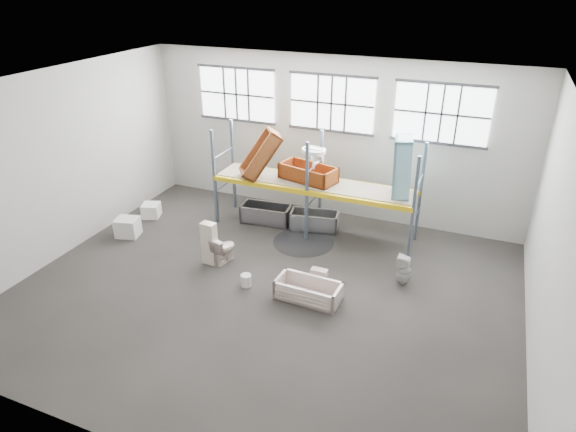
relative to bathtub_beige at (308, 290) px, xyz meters
The scene contains 34 objects.
floor 1.14m from the bathtub_beige, behind, with size 12.00×10.00×0.10m, color #403B37.
ceiling 4.94m from the bathtub_beige, behind, with size 12.00×10.00×0.10m, color silver.
wall_back 5.54m from the bathtub_beige, 102.59° to the left, with size 12.00×0.10×5.00m, color #AFACA3.
wall_front 5.75m from the bathtub_beige, 102.06° to the right, with size 12.00×0.10×5.00m, color #A39F96.
wall_left 7.50m from the bathtub_beige, behind, with size 0.10×10.00×5.00m, color #9E9B92.
wall_right 5.44m from the bathtub_beige, ahead, with size 0.10×10.00×5.00m, color #A8A59B.
window_left 7.29m from the bathtub_beige, 131.72° to the left, with size 2.60×0.04×1.60m, color white.
window_mid 5.99m from the bathtub_beige, 102.87° to the left, with size 2.60×0.04×1.60m, color white.
window_right 6.25m from the bathtub_beige, 66.51° to the left, with size 2.60×0.04×1.60m, color white.
rack_upright_la 5.12m from the bathtub_beige, 145.82° to the left, with size 0.08×0.08×3.00m, color slate.
rack_upright_lb 5.86m from the bathtub_beige, 135.82° to the left, with size 0.08×0.08×3.00m, color slate.
rack_upright_ma 3.25m from the bathtub_beige, 111.59° to the left, with size 0.08×0.08×3.00m, color slate.
rack_upright_mb 4.33m from the bathtub_beige, 105.46° to the left, with size 0.08×0.08×3.00m, color slate.
rack_upright_ra 3.60m from the bathtub_beige, 55.75° to the left, with size 0.08×0.08×3.00m, color slate.
rack_upright_rb 4.59m from the bathtub_beige, 64.55° to the left, with size 0.08×0.08×3.00m, color slate.
rack_beam_front 3.25m from the bathtub_beige, 111.59° to the left, with size 6.00×0.10×0.14m, color yellow.
rack_beam_back 4.33m from the bathtub_beige, 105.46° to the left, with size 6.00×0.10×0.14m, color yellow.
shelf_deck 3.81m from the bathtub_beige, 108.04° to the left, with size 5.90×1.10×0.03m, color gray.
wet_patch 2.82m from the bathtub_beige, 113.09° to the left, with size 1.80×1.80×0.00m, color black.
bathtub_beige is the anchor object (origin of this frame).
cistern_spare 0.63m from the bathtub_beige, 84.52° to the left, with size 0.42×0.20×0.40m, color #C1ABA3.
sink_in_tub 0.92m from the bathtub_beige, 142.01° to the left, with size 0.42×0.42×0.14m, color beige.
toilet_beige 2.85m from the bathtub_beige, 164.75° to the left, with size 0.44×0.77×0.78m, color beige.
cistern_tall 3.11m from the bathtub_beige, 169.90° to the left, with size 0.39×0.25×1.21m, color beige.
toilet_white 2.53m from the bathtub_beige, 37.38° to the left, with size 0.36×0.37×0.80m, color silver.
steel_tub_left 4.30m from the bathtub_beige, 128.33° to the left, with size 1.54×0.72×0.57m, color #94959B, non-canonical shape.
steel_tub_right 3.71m from the bathtub_beige, 107.48° to the left, with size 1.46×0.68×0.53m, color #B5B8BC, non-canonical shape.
rust_tub_flat 4.04m from the bathtub_beige, 110.82° to the left, with size 1.68×0.79×0.47m, color #9A5211, non-canonical shape.
rust_tub_tilted 4.69m from the bathtub_beige, 130.41° to the left, with size 1.57×0.74×0.44m, color brown, non-canonical shape.
sink_on_shelf 3.89m from the bathtub_beige, 108.42° to the left, with size 0.70×0.54×0.62m, color white.
blue_tub_upright 4.28m from the bathtub_beige, 67.80° to the left, with size 1.67×0.78×0.47m, color #7DB8C7, non-canonical shape.
bucket 1.65m from the bathtub_beige, behind, with size 0.27×0.27×0.31m, color silver.
carton_near 6.20m from the bathtub_beige, behind, with size 0.65×0.56×0.56m, color silver.
carton_far 6.67m from the bathtub_beige, 159.85° to the left, with size 0.53×0.53×0.44m, color white.
Camera 1 is at (4.48, -9.36, 7.20)m, focal length 31.22 mm.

